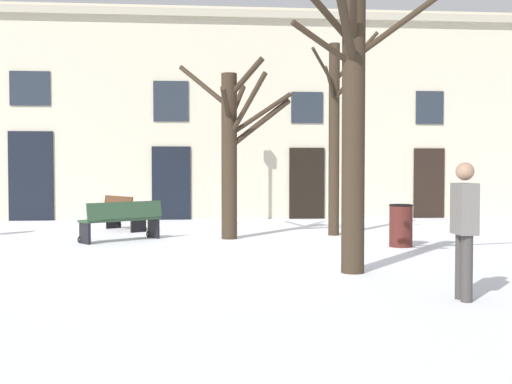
% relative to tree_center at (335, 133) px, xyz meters
% --- Properties ---
extents(ground_plane, '(35.09, 35.09, 0.00)m').
position_rel_tree_center_xyz_m(ground_plane, '(-2.06, -3.42, -2.49)').
color(ground_plane, white).
extents(building_facade, '(21.93, 0.60, 6.80)m').
position_rel_tree_center_xyz_m(building_facade, '(-2.08, 5.41, 0.96)').
color(building_facade, beige).
rests_on(building_facade, ground).
extents(tree_center, '(1.81, 1.25, 4.93)m').
position_rel_tree_center_xyz_m(tree_center, '(0.00, 0.00, 0.00)').
color(tree_center, '#382B1E').
rests_on(tree_center, ground).
extents(tree_near_facade, '(2.66, 2.23, 4.13)m').
position_rel_tree_center_xyz_m(tree_near_facade, '(-2.52, -0.53, -0.29)').
color(tree_near_facade, '#382B1E').
rests_on(tree_near_facade, ground).
extents(tree_right_of_center, '(2.62, 1.30, 4.42)m').
position_rel_tree_center_xyz_m(tree_right_of_center, '(-0.91, -5.57, -0.17)').
color(tree_right_of_center, '#382B1E').
rests_on(tree_right_of_center, ground).
extents(streetlamp, '(0.30, 0.30, 4.03)m').
position_rel_tree_center_xyz_m(streetlamp, '(-2.39, 3.47, -0.03)').
color(streetlamp, black).
rests_on(streetlamp, ground).
extents(litter_bin, '(0.50, 0.50, 0.88)m').
position_rel_tree_center_xyz_m(litter_bin, '(0.89, -2.36, -2.04)').
color(litter_bin, '#4C1E19').
rests_on(litter_bin, ground).
extents(bench_back_to_back_right, '(1.26, 1.52, 0.92)m').
position_rel_tree_center_xyz_m(bench_back_to_back_right, '(-5.28, 1.72, -2.04)').
color(bench_back_to_back_right, '#51331E').
rests_on(bench_back_to_back_right, ground).
extents(bench_near_lamp, '(1.78, 1.51, 0.89)m').
position_rel_tree_center_xyz_m(bench_near_lamp, '(-5.00, -0.80, -2.01)').
color(bench_near_lamp, '#2D4C33').
rests_on(bench_near_lamp, ground).
extents(person_strolling, '(0.22, 0.38, 1.69)m').
position_rel_tree_center_xyz_m(person_strolling, '(-0.03, -7.68, -1.55)').
color(person_strolling, '#403D3A').
rests_on(person_strolling, ground).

